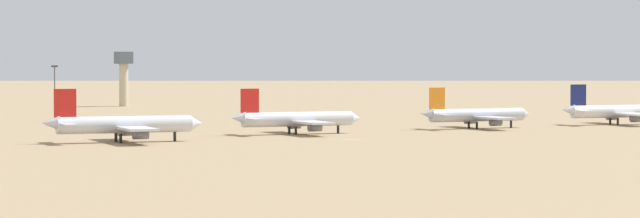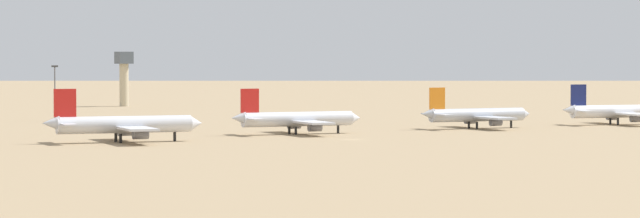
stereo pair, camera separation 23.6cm
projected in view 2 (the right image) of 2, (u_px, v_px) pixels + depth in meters
name	position (u px, v px, depth m)	size (l,w,h in m)	color
ground	(352.00, 140.00, 349.85)	(4000.00, 4000.00, 0.00)	#9E8460
ridge_far_east	(244.00, 12.00, 1536.51)	(345.85, 249.80, 113.62)	slate
parked_jet_red_2	(123.00, 125.00, 338.81)	(35.36, 30.15, 11.71)	silver
parked_jet_red_3	(296.00, 119.00, 371.01)	(33.14, 28.11, 10.95)	silver
parked_jet_orange_4	(476.00, 115.00, 397.60)	(31.99, 27.02, 10.56)	silver
parked_jet_navy_5	(617.00, 111.00, 418.32)	(32.64, 27.93, 10.84)	white
control_tower	(124.00, 73.00, 552.87)	(5.20, 5.20, 19.28)	#C6B793
light_pole_west	(55.00, 89.00, 438.23)	(1.80, 0.50, 15.64)	#59595E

